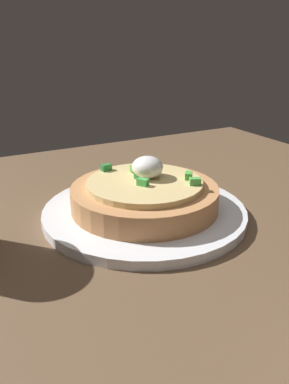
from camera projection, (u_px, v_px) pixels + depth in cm
name	position (u px, v px, depth cm)	size (l,w,h in cm)	color
dining_table	(114.00, 261.00, 40.79)	(96.11, 78.66, 2.79)	brown
plate	(144.00, 212.00, 47.44)	(24.35, 24.35, 1.14)	white
pizza	(145.00, 194.00, 46.63)	(17.53, 17.53, 6.00)	tan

